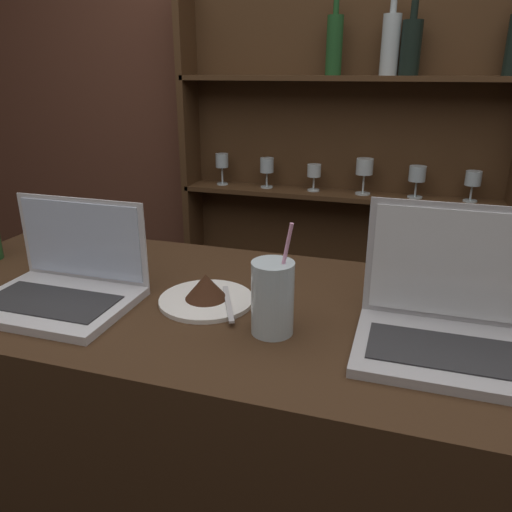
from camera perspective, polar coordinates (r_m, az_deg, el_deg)
bar_counter at (r=1.40m, az=-0.36°, el=-25.64°), size 1.66×0.65×1.07m
back_wall at (r=2.26m, az=10.11°, el=15.26°), size 7.00×0.06×2.70m
back_shelf at (r=2.24m, az=9.69°, el=6.12°), size 1.39×0.18×1.89m
laptop_near at (r=1.16m, az=-21.12°, el=-2.76°), size 0.32×0.24×0.21m
laptop_far at (r=0.97m, az=21.45°, el=-6.69°), size 0.33×0.23×0.25m
cake_plate at (r=1.09m, az=-5.70°, el=-4.24°), size 0.21×0.21×0.07m
water_glass at (r=0.94m, az=1.91°, el=-4.79°), size 0.08×0.08×0.22m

